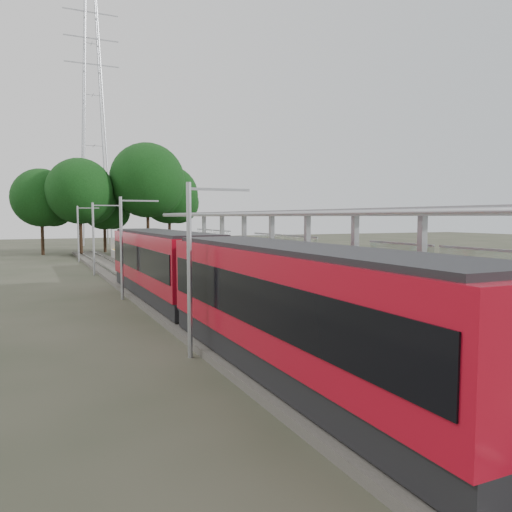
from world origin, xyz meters
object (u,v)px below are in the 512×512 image
(litter_bin, at_px, (364,289))
(bench_far, at_px, (205,251))
(train, at_px, (208,277))
(info_pillar_far, at_px, (228,254))
(bench_mid, at_px, (345,277))

(litter_bin, bearing_deg, bench_far, 86.59)
(bench_far, height_order, litter_bin, litter_bin)
(train, height_order, litter_bin, train)
(bench_far, relative_size, info_pillar_far, 0.79)
(bench_far, relative_size, litter_bin, 1.37)
(info_pillar_far, height_order, litter_bin, info_pillar_far)
(bench_far, distance_m, info_pillar_far, 6.71)
(bench_mid, xyz_separation_m, litter_bin, (-1.37, -3.25, -0.04))
(bench_mid, bearing_deg, train, 166.15)
(info_pillar_far, xyz_separation_m, litter_bin, (-0.76, -16.52, -0.26))
(train, bearing_deg, info_pillar_far, 65.73)
(info_pillar_far, bearing_deg, bench_mid, -63.53)
(train, distance_m, info_pillar_far, 15.82)
(bench_mid, distance_m, bench_far, 19.95)
(train, bearing_deg, litter_bin, -20.10)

